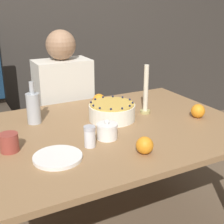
{
  "coord_description": "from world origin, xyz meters",
  "views": [
    {
      "loc": [
        -0.68,
        -1.41,
        1.39
      ],
      "look_at": [
        0.11,
        0.1,
        0.77
      ],
      "focal_mm": 50.0,
      "sensor_mm": 36.0,
      "label": 1
    }
  ],
  "objects_px": {
    "sugar_shaker": "(90,136)",
    "candle": "(146,94)",
    "bottle": "(33,108)",
    "person_man_blue_shirt": "(65,120)",
    "cake": "(112,111)",
    "sugar_bowl": "(107,131)"
  },
  "relations": [
    {
      "from": "cake",
      "to": "sugar_bowl",
      "type": "xyz_separation_m",
      "value": [
        -0.15,
        -0.22,
        -0.01
      ]
    },
    {
      "from": "sugar_shaker",
      "to": "person_man_blue_shirt",
      "type": "xyz_separation_m",
      "value": [
        0.18,
        0.9,
        -0.26
      ]
    },
    {
      "from": "cake",
      "to": "sugar_shaker",
      "type": "height_order",
      "value": "cake"
    },
    {
      "from": "person_man_blue_shirt",
      "to": "candle",
      "type": "bearing_deg",
      "value": 116.2
    },
    {
      "from": "sugar_shaker",
      "to": "bottle",
      "type": "height_order",
      "value": "bottle"
    },
    {
      "from": "person_man_blue_shirt",
      "to": "sugar_bowl",
      "type": "bearing_deg",
      "value": 85.51
    },
    {
      "from": "cake",
      "to": "person_man_blue_shirt",
      "type": "distance_m",
      "value": 0.68
    },
    {
      "from": "sugar_shaker",
      "to": "candle",
      "type": "height_order",
      "value": "candle"
    },
    {
      "from": "sugar_shaker",
      "to": "candle",
      "type": "distance_m",
      "value": 0.56
    },
    {
      "from": "cake",
      "to": "person_man_blue_shirt",
      "type": "relative_size",
      "value": 0.23
    },
    {
      "from": "cake",
      "to": "person_man_blue_shirt",
      "type": "bearing_deg",
      "value": 97.12
    },
    {
      "from": "cake",
      "to": "sugar_bowl",
      "type": "bearing_deg",
      "value": -123.01
    },
    {
      "from": "cake",
      "to": "person_man_blue_shirt",
      "type": "height_order",
      "value": "person_man_blue_shirt"
    },
    {
      "from": "sugar_shaker",
      "to": "bottle",
      "type": "distance_m",
      "value": 0.45
    },
    {
      "from": "sugar_shaker",
      "to": "candle",
      "type": "xyz_separation_m",
      "value": [
        0.49,
        0.27,
        0.07
      ]
    },
    {
      "from": "sugar_bowl",
      "to": "bottle",
      "type": "distance_m",
      "value": 0.47
    },
    {
      "from": "sugar_bowl",
      "to": "bottle",
      "type": "height_order",
      "value": "bottle"
    },
    {
      "from": "cake",
      "to": "sugar_shaker",
      "type": "bearing_deg",
      "value": -134.01
    },
    {
      "from": "person_man_blue_shirt",
      "to": "bottle",
      "type": "bearing_deg",
      "value": 54.54
    },
    {
      "from": "cake",
      "to": "candle",
      "type": "relative_size",
      "value": 0.9
    },
    {
      "from": "cake",
      "to": "bottle",
      "type": "distance_m",
      "value": 0.45
    },
    {
      "from": "sugar_shaker",
      "to": "candle",
      "type": "bearing_deg",
      "value": 28.76
    }
  ]
}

